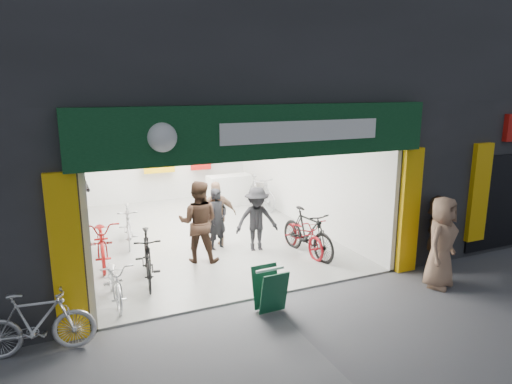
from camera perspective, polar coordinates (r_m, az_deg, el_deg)
ground at (r=8.60m, az=1.02°, el=-13.08°), size 60.00×60.00×0.00m
building at (r=12.70m, az=-4.95°, el=15.38°), size 17.00×10.27×8.00m
bike_left_front at (r=8.66m, az=-17.24°, el=-10.45°), size 0.57×1.59×0.83m
bike_left_midfront at (r=9.25m, az=-13.41°, el=-7.99°), size 0.73×1.78×1.04m
bike_left_midback at (r=10.50m, az=-18.67°, el=-5.75°), size 0.82×2.04×1.05m
bike_left_back at (r=11.52m, az=-15.70°, el=-4.08°), size 0.67×1.67×0.98m
bike_right_front at (r=10.42m, az=6.47°, el=-5.11°), size 0.75×1.89×1.10m
bike_right_mid at (r=10.62m, az=5.92°, el=-5.35°), size 0.64×1.71×0.89m
bike_right_back at (r=14.33m, az=0.39°, el=-0.07°), size 0.77×1.84×1.07m
parked_bike at (r=7.47m, az=-25.74°, el=-14.57°), size 1.66×0.65×0.97m
customer_a at (r=10.73m, az=-4.81°, el=-3.47°), size 0.65×0.57×1.49m
customer_b at (r=9.99m, az=-7.21°, el=-3.77°), size 1.10×1.02×1.83m
customer_c at (r=10.57m, az=0.10°, el=-3.51°), size 1.08×0.73×1.54m
customer_d at (r=10.87m, az=-4.91°, el=-2.90°), size 0.98×0.47×1.62m
pedestrian_near at (r=9.42m, az=22.15°, el=-5.84°), size 1.03×0.87×1.79m
pedestrian_far at (r=10.22m, az=21.80°, el=-4.85°), size 1.43×1.37×1.62m
sandwich_board at (r=7.96m, az=1.75°, el=-11.98°), size 0.52×0.52×0.76m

